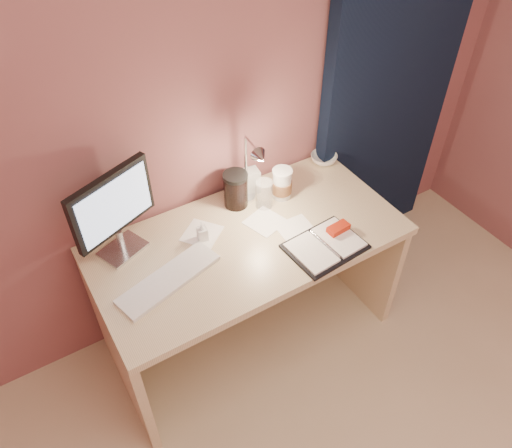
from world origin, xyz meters
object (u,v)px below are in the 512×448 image
lotion_bottle (202,231)px  desk_lamp (258,168)px  desk (241,261)px  monitor (112,208)px  keyboard (169,279)px  coffee_cup (282,184)px  bowl (324,158)px  planner (326,244)px  clear_cup (264,194)px  product_box (250,181)px  dark_jar (236,191)px

lotion_bottle → desk_lamp: (0.32, 0.05, 0.19)m
desk → monitor: (-0.51, 0.14, 0.47)m
keyboard → lotion_bottle: bearing=16.6°
desk → coffee_cup: 0.42m
coffee_cup → bowl: bearing=18.8°
keyboard → planner: planner is taller
clear_cup → monitor: bearing=174.3°
keyboard → bowl: size_ratio=3.26×
clear_cup → product_box: bearing=91.4°
desk → clear_cup: clear_cup is taller
bowl → lotion_bottle: bearing=-167.3°
monitor → keyboard: bearing=-90.6°
monitor → product_box: monitor is taller
bowl → planner: bearing=-125.9°
lotion_bottle → product_box: product_box is taller
desk → planner: size_ratio=4.07×
monitor → keyboard: monitor is taller
planner → clear_cup: clear_cup is taller
planner → monitor: bearing=146.0°
lotion_bottle → desk_lamp: size_ratio=0.25×
keyboard → dark_jar: size_ratio=2.83×
monitor → bowl: bearing=-18.6°
monitor → product_box: (0.68, 0.06, -0.18)m
coffee_cup → product_box: bearing=135.3°
desk → desk_lamp: size_ratio=3.71×
desk → bowl: bowl is taller
dark_jar → desk_lamp: size_ratio=0.43×
coffee_cup → lotion_bottle: 0.47m
desk → coffee_cup: (0.28, 0.09, 0.30)m
desk → coffee_cup: bearing=17.3°
desk → product_box: (0.17, 0.20, 0.29)m
coffee_cup → product_box: (-0.11, 0.11, -0.01)m
keyboard → bowl: 1.09m
monitor → desk_lamp: size_ratio=1.10×
coffee_cup → product_box: size_ratio=1.24×
planner → dark_jar: bearing=109.4°
clear_cup → bowl: size_ratio=1.02×
monitor → coffee_cup: 0.81m
desk_lamp → clear_cup: bearing=9.1°
desk → product_box: 0.39m
desk → keyboard: 0.48m
dark_jar → lotion_bottle: bearing=-152.2°
dark_jar → product_box: dark_jar is taller
clear_cup → product_box: size_ratio=1.11×
bowl → dark_jar: dark_jar is taller
monitor → planner: (0.77, -0.44, -0.23)m
clear_cup → desk_lamp: bearing=-176.8°
bowl → product_box: (-0.46, -0.01, 0.04)m
clear_cup → lotion_bottle: 0.36m
product_box → dark_jar: bearing=-147.7°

